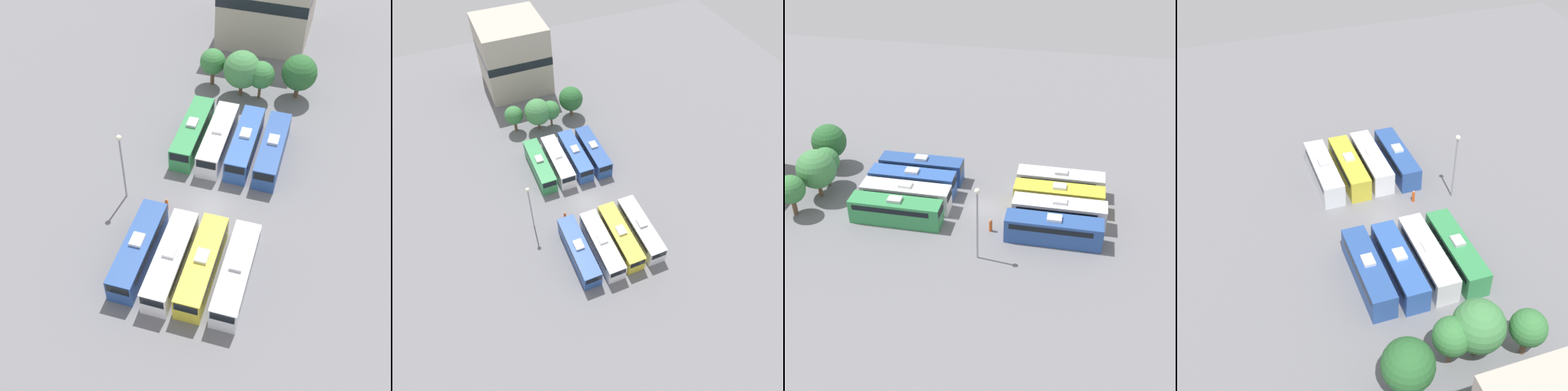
# 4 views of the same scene
# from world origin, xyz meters

# --- Properties ---
(ground_plane) EXTENTS (116.60, 116.60, 0.00)m
(ground_plane) POSITION_xyz_m (0.00, 0.00, 0.00)
(ground_plane) COLOR slate
(bus_0) EXTENTS (2.62, 10.86, 3.35)m
(bus_0) POSITION_xyz_m (-4.99, -8.93, 1.64)
(bus_0) COLOR #284C93
(bus_0) RESTS_ON ground_plane
(bus_1) EXTENTS (2.62, 10.86, 3.35)m
(bus_1) POSITION_xyz_m (-1.54, -9.30, 1.64)
(bus_1) COLOR white
(bus_1) RESTS_ON ground_plane
(bus_2) EXTENTS (2.62, 10.86, 3.35)m
(bus_2) POSITION_xyz_m (1.56, -9.03, 1.64)
(bus_2) COLOR gold
(bus_2) RESTS_ON ground_plane
(bus_3) EXTENTS (2.62, 10.86, 3.35)m
(bus_3) POSITION_xyz_m (4.92, -8.99, 1.64)
(bus_3) COLOR silver
(bus_3) RESTS_ON ground_plane
(bus_4) EXTENTS (2.62, 10.86, 3.35)m
(bus_4) POSITION_xyz_m (-4.85, 9.43, 1.64)
(bus_4) COLOR #338C4C
(bus_4) RESTS_ON ground_plane
(bus_5) EXTENTS (2.62, 10.86, 3.35)m
(bus_5) POSITION_xyz_m (-1.62, 9.19, 1.64)
(bus_5) COLOR silver
(bus_5) RESTS_ON ground_plane
(bus_6) EXTENTS (2.62, 10.86, 3.35)m
(bus_6) POSITION_xyz_m (1.63, 9.33, 1.64)
(bus_6) COLOR #2D56A8
(bus_6) RESTS_ON ground_plane
(bus_7) EXTENTS (2.62, 10.86, 3.35)m
(bus_7) POSITION_xyz_m (4.96, 9.11, 1.64)
(bus_7) COLOR #284C93
(bus_7) RESTS_ON ground_plane
(worker_person) EXTENTS (0.36, 0.36, 1.63)m
(worker_person) POSITION_xyz_m (-4.48, -1.79, 0.75)
(worker_person) COLOR #CC4C19
(worker_person) RESTS_ON ground_plane
(light_pole) EXTENTS (0.60, 0.60, 8.92)m
(light_pole) POSITION_xyz_m (-9.40, -1.21, 5.93)
(light_pole) COLOR gray
(light_pole) RESTS_ON ground_plane
(tree_0) EXTENTS (3.43, 3.43, 5.27)m
(tree_0) POSITION_xyz_m (-5.71, 21.81, 3.52)
(tree_0) COLOR brown
(tree_0) RESTS_ON ground_plane
(tree_1) EXTENTS (4.90, 4.90, 6.41)m
(tree_1) POSITION_xyz_m (-1.45, 20.52, 3.95)
(tree_1) COLOR brown
(tree_1) RESTS_ON ground_plane
(tree_2) EXTENTS (3.56, 3.56, 5.39)m
(tree_2) POSITION_xyz_m (1.10, 20.53, 3.59)
(tree_2) COLOR brown
(tree_2) RESTS_ON ground_plane
(tree_3) EXTENTS (4.64, 4.64, 6.14)m
(tree_3) POSITION_xyz_m (5.80, 22.11, 3.80)
(tree_3) COLOR brown
(tree_3) RESTS_ON ground_plane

